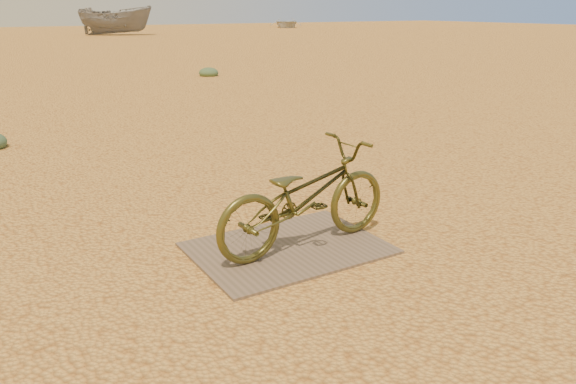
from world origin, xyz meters
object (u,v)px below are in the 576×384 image
plywood_board (288,248)px  boat_far_right (286,23)px  bicycle (305,196)px  boat_mid_right (116,20)px

plywood_board → boat_far_right: 52.33m
bicycle → boat_far_right: 52.31m
boat_far_right → bicycle: bearing=-91.8°
plywood_board → bicycle: (0.13, -0.05, 0.44)m
plywood_board → boat_far_right: boat_far_right is taller
plywood_board → boat_far_right: bearing=59.1°
plywood_board → boat_far_right: size_ratio=0.35×
boat_mid_right → plywood_board: bearing=-164.4°
boat_far_right → plywood_board: bearing=-92.0°
plywood_board → boat_mid_right: 38.83m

